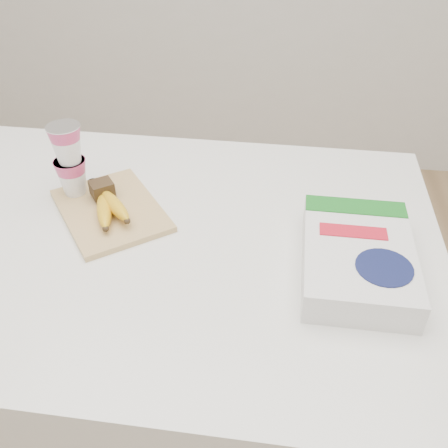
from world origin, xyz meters
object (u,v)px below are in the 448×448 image
at_px(yogurt_stack, 69,158).
at_px(cereal_box, 357,257).
at_px(cutting_board, 111,210).
at_px(table, 155,371).
at_px(bananas, 108,204).

relative_size(yogurt_stack, cereal_box, 0.57).
relative_size(cutting_board, yogurt_stack, 1.60).
relative_size(table, bananas, 7.50).
relative_size(table, cutting_board, 4.72).
xyz_separation_m(yogurt_stack, cereal_box, (0.62, -0.16, -0.07)).
xyz_separation_m(cutting_board, yogurt_stack, (-0.10, 0.05, 0.10)).
bearing_deg(bananas, yogurt_stack, 148.63).
bearing_deg(bananas, table, -34.12).
distance_m(cutting_board, cereal_box, 0.54).
height_order(cutting_board, yogurt_stack, yogurt_stack).
bearing_deg(yogurt_stack, cereal_box, -14.62).
bearing_deg(yogurt_stack, table, -32.55).
xyz_separation_m(table, cereal_box, (0.45, -0.05, 0.51)).
xyz_separation_m(bananas, yogurt_stack, (-0.10, 0.06, 0.07)).
relative_size(bananas, yogurt_stack, 1.01).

